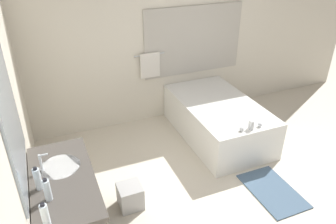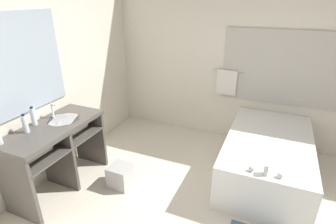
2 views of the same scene
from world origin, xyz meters
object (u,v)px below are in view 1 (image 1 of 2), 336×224
bathtub (218,118)px  water_bottle_2 (47,190)px  water_bottle_3 (45,216)px  waste_bin (130,196)px  water_bottle_1 (38,179)px

bathtub → water_bottle_2: 2.98m
bathtub → water_bottle_3: size_ratio=7.80×
waste_bin → water_bottle_3: bearing=-136.3°
water_bottle_2 → waste_bin: bearing=32.6°
water_bottle_2 → water_bottle_3: 0.30m
water_bottle_1 → water_bottle_2: (0.06, -0.17, -0.00)m
waste_bin → bathtub: bearing=29.1°
bathtub → water_bottle_3: (-2.55, -1.76, 0.66)m
water_bottle_3 → waste_bin: water_bottle_3 is taller
bathtub → water_bottle_2: water_bottle_2 is taller
water_bottle_2 → bathtub: bearing=30.3°
water_bottle_3 → bathtub: bearing=34.6°
bathtub → water_bottle_1: 2.96m
water_bottle_3 → water_bottle_1: bearing=93.4°
water_bottle_1 → water_bottle_3: size_ratio=0.99×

